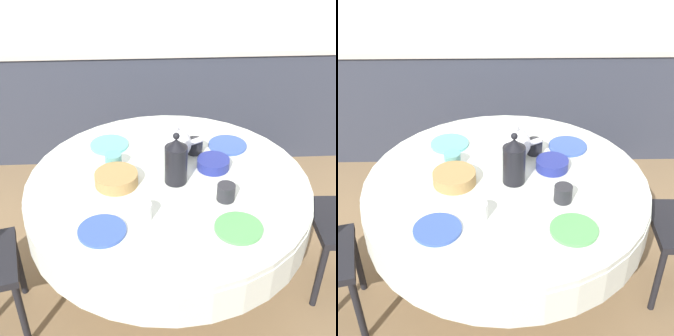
# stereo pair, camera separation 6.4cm
# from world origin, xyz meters

# --- Properties ---
(ground_plane) EXTENTS (12.00, 12.00, 0.00)m
(ground_plane) POSITION_xyz_m (0.00, 0.00, 0.00)
(ground_plane) COLOR #8E704C
(kitchen_counter) EXTENTS (3.24, 0.64, 0.92)m
(kitchen_counter) POSITION_xyz_m (0.00, 1.60, 0.46)
(kitchen_counter) COLOR #383D4C
(kitchen_counter) RESTS_ON ground_plane
(dining_table) EXTENTS (1.42, 1.42, 0.72)m
(dining_table) POSITION_xyz_m (0.00, 0.00, 0.60)
(dining_table) COLOR tan
(dining_table) RESTS_ON ground_plane
(plate_near_left) EXTENTS (0.21, 0.21, 0.01)m
(plate_near_left) POSITION_xyz_m (-0.30, -0.36, 0.73)
(plate_near_left) COLOR #3856AD
(plate_near_left) RESTS_ON dining_table
(cup_near_left) EXTENTS (0.09, 0.09, 0.08)m
(cup_near_left) POSITION_xyz_m (-0.13, -0.28, 0.76)
(cup_near_left) COLOR white
(cup_near_left) RESTS_ON dining_table
(plate_near_right) EXTENTS (0.21, 0.21, 0.01)m
(plate_near_right) POSITION_xyz_m (0.29, -0.37, 0.73)
(plate_near_right) COLOR #5BA85B
(plate_near_right) RESTS_ON dining_table
(cup_near_right) EXTENTS (0.09, 0.09, 0.08)m
(cup_near_right) POSITION_xyz_m (0.26, -0.16, 0.76)
(cup_near_right) COLOR #28282D
(cup_near_right) RESTS_ON dining_table
(plate_far_left) EXTENTS (0.21, 0.21, 0.01)m
(plate_far_left) POSITION_xyz_m (-0.31, 0.36, 0.73)
(plate_far_left) COLOR #60BCB7
(plate_far_left) RESTS_ON dining_table
(cup_far_left) EXTENTS (0.09, 0.09, 0.08)m
(cup_far_left) POSITION_xyz_m (-0.27, 0.14, 0.76)
(cup_far_left) COLOR #5BA39E
(cup_far_left) RESTS_ON dining_table
(plate_far_right) EXTENTS (0.21, 0.21, 0.01)m
(plate_far_right) POSITION_xyz_m (0.35, 0.32, 0.73)
(plate_far_right) COLOR #3856AD
(plate_far_right) RESTS_ON dining_table
(cup_far_right) EXTENTS (0.09, 0.09, 0.08)m
(cup_far_right) POSITION_xyz_m (0.16, 0.26, 0.76)
(cup_far_right) COLOR #28282D
(cup_far_right) RESTS_ON dining_table
(coffee_carafe) EXTENTS (0.11, 0.11, 0.28)m
(coffee_carafe) POSITION_xyz_m (0.04, -0.00, 0.84)
(coffee_carafe) COLOR black
(coffee_carafe) RESTS_ON dining_table
(teapot) EXTENTS (0.22, 0.16, 0.21)m
(teapot) POSITION_xyz_m (0.06, 0.21, 0.81)
(teapot) COLOR white
(teapot) RESTS_ON dining_table
(bread_basket) EXTENTS (0.21, 0.21, 0.06)m
(bread_basket) POSITION_xyz_m (-0.25, -0.01, 0.75)
(bread_basket) COLOR #AD844C
(bread_basket) RESTS_ON dining_table
(fruit_bowl) EXTENTS (0.17, 0.17, 0.05)m
(fruit_bowl) POSITION_xyz_m (0.24, 0.11, 0.75)
(fruit_bowl) COLOR navy
(fruit_bowl) RESTS_ON dining_table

